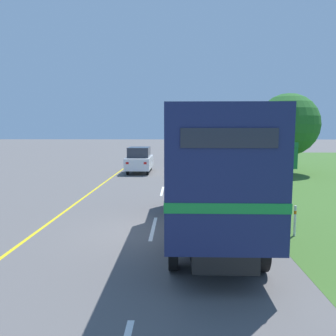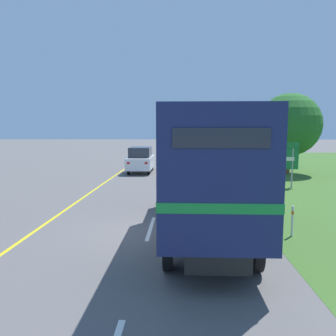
# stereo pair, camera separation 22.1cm
# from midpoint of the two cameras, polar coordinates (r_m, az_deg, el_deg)

# --- Properties ---
(ground_plane) EXTENTS (200.00, 200.00, 0.00)m
(ground_plane) POSITION_cam_midpoint_polar(r_m,az_deg,el_deg) (10.64, -2.65, -11.10)
(ground_plane) COLOR #5B5959
(edge_line_yellow) EXTENTS (0.12, 52.19, 0.01)m
(edge_line_yellow) POSITION_cam_midpoint_polar(r_m,az_deg,el_deg) (21.83, -9.87, -1.96)
(edge_line_yellow) COLOR yellow
(edge_line_yellow) RESTS_ON ground
(centre_dash_near) EXTENTS (0.12, 2.60, 0.01)m
(centre_dash_near) POSITION_cam_midpoint_polar(r_m,az_deg,el_deg) (11.06, -2.45, -10.38)
(centre_dash_near) COLOR white
(centre_dash_near) RESTS_ON ground
(centre_dash_mid_a) EXTENTS (0.12, 2.60, 0.01)m
(centre_dash_mid_a) POSITION_cam_midpoint_polar(r_m,az_deg,el_deg) (17.47, -0.66, -4.02)
(centre_dash_mid_a) COLOR white
(centre_dash_mid_a) RESTS_ON ground
(centre_dash_mid_b) EXTENTS (0.12, 2.60, 0.01)m
(centre_dash_mid_b) POSITION_cam_midpoint_polar(r_m,az_deg,el_deg) (23.98, 0.15, -1.09)
(centre_dash_mid_b) COLOR white
(centre_dash_mid_b) RESTS_ON ground
(centre_dash_far) EXTENTS (0.12, 2.60, 0.01)m
(centre_dash_far) POSITION_cam_midpoint_polar(r_m,az_deg,el_deg) (30.52, 0.61, 0.59)
(centre_dash_far) COLOR white
(centre_dash_far) RESTS_ON ground
(centre_dash_farthest) EXTENTS (0.12, 2.60, 0.01)m
(centre_dash_farthest) POSITION_cam_midpoint_polar(r_m,az_deg,el_deg) (37.09, 0.91, 1.67)
(centre_dash_farthest) COLOR white
(centre_dash_farthest) RESTS_ON ground
(horse_trailer_truck) EXTENTS (2.37, 8.36, 3.75)m
(horse_trailer_truck) POSITION_cam_midpoint_polar(r_m,az_deg,el_deg) (9.88, 7.09, -0.21)
(horse_trailer_truck) COLOR black
(horse_trailer_truck) RESTS_ON ground
(lead_car_white) EXTENTS (1.80, 4.20, 1.93)m
(lead_car_white) POSITION_cam_midpoint_polar(r_m,az_deg,el_deg) (25.05, -4.52, 1.46)
(lead_car_white) COLOR black
(lead_car_white) RESTS_ON ground
(lead_car_blue_ahead) EXTENTS (1.80, 4.34, 2.00)m
(lead_car_blue_ahead) POSITION_cam_midpoint_polar(r_m,az_deg,el_deg) (34.05, 3.89, 2.90)
(lead_car_blue_ahead) COLOR black
(lead_car_blue_ahead) RESTS_ON ground
(highway_sign) EXTENTS (2.15, 0.09, 2.55)m
(highway_sign) POSITION_cam_midpoint_polar(r_m,az_deg,el_deg) (19.41, 19.21, 1.39)
(highway_sign) COLOR #9E9EA3
(highway_sign) RESTS_ON ground
(roadside_tree_near) EXTENTS (4.55, 4.55, 5.89)m
(roadside_tree_near) POSITION_cam_midpoint_polar(r_m,az_deg,el_deg) (25.70, 20.61, 7.06)
(roadside_tree_near) COLOR brown
(roadside_tree_near) RESTS_ON ground
(roadside_tree_mid) EXTENTS (4.17, 4.17, 5.35)m
(roadside_tree_mid) POSITION_cam_midpoint_polar(r_m,az_deg,el_deg) (31.18, 16.64, 6.45)
(roadside_tree_mid) COLOR #4C3823
(roadside_tree_mid) RESTS_ON ground
(delineator_post) EXTENTS (0.08, 0.08, 0.95)m
(delineator_post) POSITION_cam_midpoint_polar(r_m,az_deg,el_deg) (10.82, 21.39, -8.48)
(delineator_post) COLOR white
(delineator_post) RESTS_ON ground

